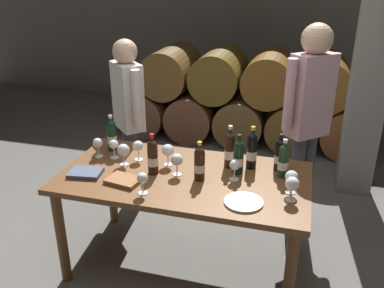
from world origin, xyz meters
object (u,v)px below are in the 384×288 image
object	(u,v)px
wine_bottle_4	(153,157)
wine_glass_5	(142,179)
wine_bottle_5	(280,155)
wine_glass_1	(291,177)
wine_glass_4	(123,150)
wine_glass_8	(292,184)
wine_glass_6	(98,144)
serving_plate	(244,202)
wine_glass_0	(114,145)
wine_glass_3	(168,151)
tasting_notebook	(124,180)
taster_seated_left	(129,111)
sommelier_presenting	(309,112)
leather_ledger	(86,173)
wine_bottle_7	(112,135)
wine_bottle_1	(199,163)
wine_bottle_3	(230,150)
dining_table	(184,187)
wine_bottle_2	(252,150)
wine_glass_7	(177,160)
wine_bottle_6	(238,157)
wine_glass_2	(138,147)
wine_bottle_0	(283,160)
wine_glass_9	(235,166)

from	to	relation	value
wine_bottle_4	wine_glass_5	bearing A→B (deg)	-82.70
wine_bottle_5	wine_glass_1	distance (m)	0.32
wine_glass_4	wine_glass_8	bearing A→B (deg)	-8.76
wine_glass_5	wine_glass_6	bearing A→B (deg)	141.19
wine_glass_6	serving_plate	world-z (taller)	wine_glass_6
wine_glass_0	wine_glass_3	bearing A→B (deg)	-0.69
wine_glass_4	tasting_notebook	distance (m)	0.28
serving_plate	wine_glass_0	bearing A→B (deg)	159.88
serving_plate	taster_seated_left	world-z (taller)	taster_seated_left
sommelier_presenting	leather_ledger	bearing A→B (deg)	-147.19
wine_bottle_7	tasting_notebook	bearing A→B (deg)	-56.89
wine_bottle_1	wine_glass_3	distance (m)	0.31
wine_bottle_1	wine_glass_4	xyz separation A→B (m)	(-0.58, 0.07, -0.01)
taster_seated_left	wine_bottle_3	bearing A→B (deg)	-27.14
wine_glass_3	dining_table	bearing A→B (deg)	-37.53
tasting_notebook	taster_seated_left	distance (m)	1.01
dining_table	wine_bottle_2	distance (m)	0.54
wine_glass_7	sommelier_presenting	world-z (taller)	sommelier_presenting
wine_glass_7	wine_glass_5	bearing A→B (deg)	-113.42
dining_table	wine_bottle_2	bearing A→B (deg)	29.35
wine_glass_1	dining_table	bearing A→B (deg)	176.01
wine_bottle_4	wine_bottle_7	world-z (taller)	wine_bottle_4
wine_bottle_4	wine_bottle_6	world-z (taller)	wine_bottle_4
wine_glass_2	wine_glass_7	bearing A→B (deg)	-23.36
wine_bottle_5	wine_glass_3	distance (m)	0.79
leather_ledger	wine_glass_5	bearing A→B (deg)	-24.07
wine_bottle_5	wine_glass_5	distance (m)	0.98
wine_glass_2	dining_table	bearing A→B (deg)	-19.68
serving_plate	dining_table	bearing A→B (deg)	150.76
wine_bottle_1	wine_bottle_4	xyz separation A→B (m)	(-0.33, 0.00, 0.01)
wine_glass_7	sommelier_presenting	xyz separation A→B (m)	(0.83, 0.76, 0.17)
wine_glass_5	wine_bottle_4	bearing A→B (deg)	97.30
wine_bottle_1	wine_bottle_2	distance (m)	0.41
wine_bottle_0	wine_glass_4	distance (m)	1.12
leather_ledger	wine_bottle_1	bearing A→B (deg)	2.02
wine_bottle_5	wine_glass_2	size ratio (longest dim) A/B	1.77
serving_plate	leather_ledger	bearing A→B (deg)	176.13
wine_bottle_0	serving_plate	world-z (taller)	wine_bottle_0
wine_glass_2	wine_bottle_7	bearing A→B (deg)	156.69
wine_glass_9	sommelier_presenting	world-z (taller)	sommelier_presenting
leather_ledger	wine_glass_6	bearing A→B (deg)	91.07
wine_glass_1	wine_glass_7	bearing A→B (deg)	176.91
wine_glass_3	serving_plate	distance (m)	0.72
leather_ledger	taster_seated_left	xyz separation A→B (m)	(-0.06, 0.90, 0.15)
wine_glass_5	leather_ledger	xyz separation A→B (m)	(-0.48, 0.13, -0.09)
wine_glass_7	wine_glass_8	distance (m)	0.79
wine_bottle_6	wine_glass_7	xyz separation A→B (m)	(-0.40, -0.14, -0.01)
wine_bottle_4	wine_glass_6	distance (m)	0.51
wine_glass_2	tasting_notebook	xyz separation A→B (m)	(0.04, -0.35, -0.09)
wine_glass_5	wine_bottle_6	bearing A→B (deg)	39.89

